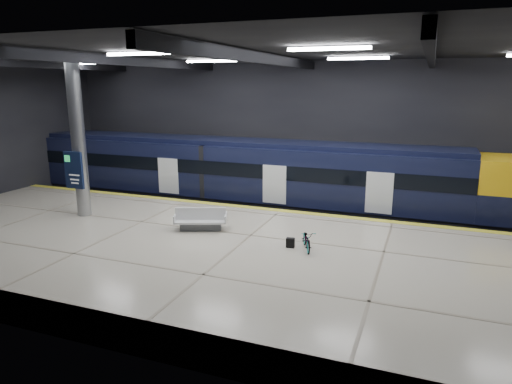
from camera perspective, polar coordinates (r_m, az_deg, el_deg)
The scene contains 10 objects.
ground at distance 18.99m, azimuth 0.48°, elevation -7.64°, with size 30.00×30.00×0.00m, color black.
room_shell at distance 17.76m, azimuth 0.52°, elevation 9.84°, with size 30.10×16.10×8.05m.
platform at distance 16.63m, azimuth -2.55°, elevation -8.76°, with size 30.00×11.00×1.10m, color beige.
safety_strip at distance 21.12m, azimuth 3.09°, elevation -2.32°, with size 30.00×0.40×0.01m, color yellow.
rails at distance 23.93m, azimuth 5.08°, elevation -3.01°, with size 30.00×1.52×0.16m.
train at distance 24.04m, azimuth 0.67°, elevation 1.98°, with size 29.40×2.84×3.79m.
bench at distance 18.42m, azimuth -6.92°, elevation -3.74°, with size 2.24×1.55×0.92m.
bicycle at distance 16.24m, azimuth 6.37°, elevation -5.95°, with size 0.49×1.39×0.73m, color #99999E.
pannier_bag at distance 16.45m, azimuth 4.32°, elevation -6.35°, with size 0.30×0.18×0.35m, color black.
info_column at distance 21.19m, azimuth -21.38°, elevation 6.10°, with size 0.90×0.78×6.90m.
Camera 1 is at (6.16, -16.62, 6.83)m, focal length 32.00 mm.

